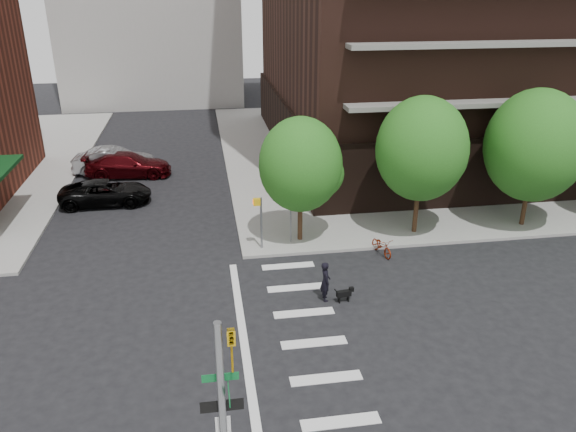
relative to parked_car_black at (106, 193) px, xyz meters
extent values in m
plane|color=black|center=(6.29, -15.33, -0.72)|extent=(120.00, 120.00, 0.00)
cube|color=gray|center=(26.79, 8.17, -0.64)|extent=(39.00, 33.00, 0.15)
cube|color=silver|center=(9.29, -19.33, -0.71)|extent=(2.40, 0.50, 0.01)
cube|color=silver|center=(9.29, -17.33, -0.71)|extent=(2.40, 0.50, 0.01)
cube|color=silver|center=(9.29, -15.33, -0.71)|extent=(2.40, 0.50, 0.01)
cube|color=silver|center=(9.29, -13.33, -0.71)|extent=(2.40, 0.50, 0.01)
cube|color=silver|center=(9.29, -11.33, -0.71)|extent=(2.40, 0.50, 0.01)
cube|color=silver|center=(9.29, -9.33, -0.71)|extent=(2.40, 0.50, 0.01)
cube|color=silver|center=(6.79, -15.33, -0.71)|extent=(0.30, 13.00, 0.01)
cube|color=black|center=(24.29, 8.67, 1.43)|extent=(25.50, 25.50, 4.00)
cylinder|color=#301E11|center=(10.29, -6.83, 0.58)|extent=(0.24, 0.24, 2.30)
sphere|color=#235B19|center=(10.29, -6.83, 3.33)|extent=(4.00, 4.00, 4.00)
cylinder|color=#301E11|center=(16.29, -6.83, 0.73)|extent=(0.24, 0.24, 2.60)
sphere|color=#235B19|center=(16.29, -6.83, 3.83)|extent=(4.50, 4.50, 4.50)
cylinder|color=#301E11|center=(22.29, -6.83, 0.58)|extent=(0.24, 0.24, 2.30)
sphere|color=#235B19|center=(22.29, -6.83, 3.73)|extent=(5.00, 5.00, 5.00)
imported|color=gold|center=(6.04, -22.83, 4.73)|extent=(0.16, 0.20, 1.00)
cube|color=#0A5926|center=(5.79, -22.68, 4.03)|extent=(0.75, 0.02, 0.18)
cube|color=#0A5926|center=(5.94, -22.83, 3.78)|extent=(0.02, 0.75, 0.18)
cube|color=black|center=(5.79, -22.71, 3.33)|extent=(0.90, 0.02, 0.28)
cube|color=silver|center=(5.79, -22.71, 2.83)|extent=(0.32, 0.02, 0.42)
cylinder|color=slate|center=(8.29, -7.53, 0.73)|extent=(0.10, 0.10, 2.60)
cube|color=gold|center=(8.09, -7.53, 1.83)|extent=(0.32, 0.25, 0.32)
cylinder|color=slate|center=(9.79, -7.03, 0.53)|extent=(0.08, 0.08, 2.20)
cube|color=gold|center=(9.79, -7.18, 1.43)|extent=(0.64, 0.02, 0.64)
imported|color=black|center=(0.00, 0.00, 0.00)|extent=(2.41, 5.18, 1.44)
imported|color=#3F060A|center=(0.79, 5.01, 0.09)|extent=(2.62, 5.72, 1.62)
imported|color=gray|center=(-0.23, 5.85, 0.15)|extent=(2.12, 5.36, 1.73)
imported|color=maroon|center=(13.90, -8.83, -0.28)|extent=(0.96, 1.76, 0.88)
imported|color=black|center=(10.33, -12.45, 0.13)|extent=(0.62, 0.41, 1.70)
cube|color=black|center=(11.04, -12.75, -0.33)|extent=(0.62, 0.27, 0.24)
cube|color=black|center=(11.37, -12.71, -0.19)|extent=(0.19, 0.16, 0.18)
cylinder|color=black|center=(11.22, -12.69, -0.59)|extent=(0.06, 0.06, 0.26)
cylinder|color=black|center=(10.86, -12.81, -0.59)|extent=(0.06, 0.06, 0.26)
camera|label=1|loc=(5.70, -31.92, 11.40)|focal=35.00mm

